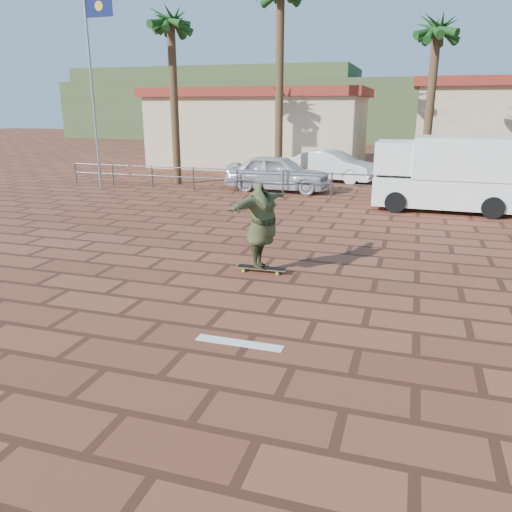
{
  "coord_description": "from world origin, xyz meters",
  "views": [
    {
      "loc": [
        3.05,
        -7.83,
        3.55
      ],
      "look_at": [
        0.34,
        0.83,
        0.8
      ],
      "focal_mm": 35.0,
      "sensor_mm": 36.0,
      "label": 1
    }
  ],
  "objects": [
    {
      "name": "hill_front",
      "position": [
        0.0,
        50.0,
        3.0
      ],
      "size": [
        70.0,
        18.0,
        6.0
      ],
      "primitive_type": "cube",
      "color": "#384C28",
      "rests_on": "ground"
    },
    {
      "name": "building_west",
      "position": [
        -6.0,
        22.0,
        2.28
      ],
      "size": [
        12.6,
        7.6,
        4.5
      ],
      "color": "beige",
      "rests_on": "ground"
    },
    {
      "name": "paint_stripe",
      "position": [
        0.7,
        -1.2,
        0.0
      ],
      "size": [
        1.4,
        0.22,
        0.01
      ],
      "primitive_type": "cube",
      "color": "white",
      "rests_on": "ground"
    },
    {
      "name": "ground",
      "position": [
        0.0,
        0.0,
        0.0
      ],
      "size": [
        120.0,
        120.0,
        0.0
      ],
      "primitive_type": "plane",
      "color": "brown",
      "rests_on": "ground"
    },
    {
      "name": "car_white",
      "position": [
        -0.7,
        16.5,
        0.73
      ],
      "size": [
        4.68,
        2.72,
        1.46
      ],
      "primitive_type": "imported",
      "rotation": [
        0.0,
        0.0,
        1.29
      ],
      "color": "white",
      "rests_on": "ground"
    },
    {
      "name": "flagpole",
      "position": [
        -9.87,
        11.0,
        4.64
      ],
      "size": [
        1.3,
        0.1,
        8.0
      ],
      "color": "gray",
      "rests_on": "ground"
    },
    {
      "name": "guardrail",
      "position": [
        0.0,
        12.0,
        0.68
      ],
      "size": [
        24.06,
        0.06,
        1.0
      ],
      "color": "#47494F",
      "rests_on": "ground"
    },
    {
      "name": "car_silver",
      "position": [
        -2.48,
        13.0,
        0.77
      ],
      "size": [
        4.54,
        1.9,
        1.53
      ],
      "primitive_type": "imported",
      "rotation": [
        0.0,
        0.0,
        1.55
      ],
      "color": "silver",
      "rests_on": "ground"
    },
    {
      "name": "campervan",
      "position": [
        4.25,
        10.66,
        1.33
      ],
      "size": [
        4.91,
        2.22,
        2.52
      ],
      "rotation": [
        0.0,
        0.0,
        -0.02
      ],
      "color": "white",
      "rests_on": "ground"
    },
    {
      "name": "palm_center",
      "position": [
        3.5,
        15.5,
        6.36
      ],
      "size": [
        2.4,
        2.4,
        7.75
      ],
      "color": "brown",
      "rests_on": "ground"
    },
    {
      "name": "palm_far_left",
      "position": [
        -7.5,
        13.5,
        6.83
      ],
      "size": [
        2.4,
        2.4,
        8.25
      ],
      "color": "brown",
      "rests_on": "ground"
    },
    {
      "name": "skateboarder",
      "position": [
        0.03,
        2.21,
        1.05
      ],
      "size": [
        1.09,
        2.39,
        1.88
      ],
      "primitive_type": "imported",
      "rotation": [
        0.0,
        0.0,
        1.36
      ],
      "color": "#394022",
      "rests_on": "longboard"
    },
    {
      "name": "longboard",
      "position": [
        0.03,
        2.21,
        0.09
      ],
      "size": [
        1.13,
        0.27,
        0.11
      ],
      "rotation": [
        0.0,
        0.0,
        0.01
      ],
      "color": "olive",
      "rests_on": "ground"
    },
    {
      "name": "hill_back",
      "position": [
        -22.0,
        56.0,
        4.0
      ],
      "size": [
        35.0,
        14.0,
        8.0
      ],
      "primitive_type": "cube",
      "color": "#384C28",
      "rests_on": "ground"
    },
    {
      "name": "building_east",
      "position": [
        8.0,
        24.0,
        2.54
      ],
      "size": [
        10.6,
        6.6,
        5.0
      ],
      "color": "beige",
      "rests_on": "ground"
    }
  ]
}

